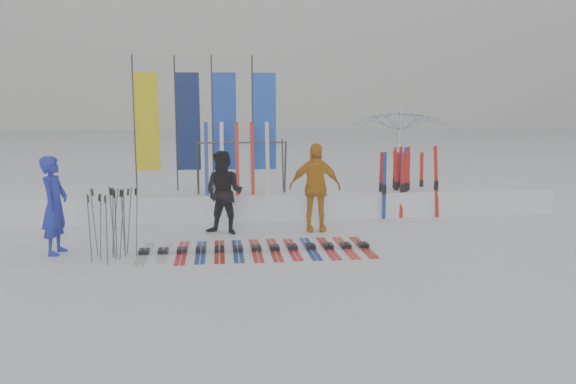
{
  "coord_description": "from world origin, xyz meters",
  "views": [
    {
      "loc": [
        -1.09,
        -8.81,
        2.58
      ],
      "look_at": [
        0.2,
        1.6,
        1.0
      ],
      "focal_mm": 35.0,
      "sensor_mm": 36.0,
      "label": 1
    }
  ],
  "objects": [
    {
      "name": "ground",
      "position": [
        0.0,
        0.0,
        0.0
      ],
      "size": [
        120.0,
        120.0,
        0.0
      ],
      "primitive_type": "plane",
      "color": "white",
      "rests_on": "ground"
    },
    {
      "name": "snow_bank",
      "position": [
        0.0,
        4.6,
        0.3
      ],
      "size": [
        14.0,
        1.6,
        0.6
      ],
      "primitive_type": "cube",
      "color": "white",
      "rests_on": "ground"
    },
    {
      "name": "person_blue",
      "position": [
        -3.98,
        1.37,
        0.87
      ],
      "size": [
        0.5,
        0.69,
        1.75
      ],
      "primitive_type": "imported",
      "rotation": [
        0.0,
        0.0,
        1.44
      ],
      "color": "#1E27B0",
      "rests_on": "ground"
    },
    {
      "name": "person_black",
      "position": [
        -1.0,
        2.6,
        0.86
      ],
      "size": [
        1.02,
        0.93,
        1.71
      ],
      "primitive_type": "imported",
      "rotation": [
        0.0,
        0.0,
        -0.42
      ],
      "color": "black",
      "rests_on": "ground"
    },
    {
      "name": "person_yellow",
      "position": [
        0.9,
        2.68,
        0.93
      ],
      "size": [
        1.1,
        0.49,
        1.86
      ],
      "primitive_type": "imported",
      "rotation": [
        0.0,
        0.0,
        -0.04
      ],
      "color": "orange",
      "rests_on": "ground"
    },
    {
      "name": "tent_canopy",
      "position": [
        3.8,
        5.86,
        1.29
      ],
      "size": [
        3.43,
        3.47,
        2.58
      ],
      "primitive_type": "imported",
      "rotation": [
        0.0,
        0.0,
        0.25
      ],
      "color": "white",
      "rests_on": "ground"
    },
    {
      "name": "ski_row",
      "position": [
        -0.44,
        1.13,
        0.04
      ],
      "size": [
        4.16,
        1.68,
        0.07
      ],
      "color": "#B2B5B9",
      "rests_on": "ground"
    },
    {
      "name": "pole_cluster",
      "position": [
        -2.9,
        0.94,
        0.6
      ],
      "size": [
        0.82,
        0.87,
        1.26
      ],
      "color": "#595B60",
      "rests_on": "ground"
    },
    {
      "name": "feather_flags",
      "position": [
        -1.4,
        4.74,
        2.24
      ],
      "size": [
        3.35,
        0.15,
        3.2
      ],
      "color": "#383A3F",
      "rests_on": "ground"
    },
    {
      "name": "ski_rack",
      "position": [
        -0.57,
        4.2,
        1.38
      ],
      "size": [
        2.04,
        0.8,
        1.23
      ],
      "color": "#383A3F",
      "rests_on": "ground"
    },
    {
      "name": "upright_skis",
      "position": [
        3.34,
        4.24,
        0.78
      ],
      "size": [
        1.4,
        1.1,
        1.69
      ],
      "color": "red",
      "rests_on": "ground"
    }
  ]
}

